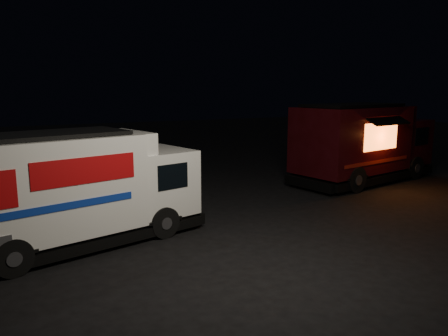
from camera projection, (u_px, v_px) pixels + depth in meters
ground at (238, 226)px, 12.66m from camera, size 80.00×80.00×0.00m
white_truck at (80, 188)px, 10.97m from camera, size 6.75×3.68×2.91m
red_truck at (365, 142)px, 18.61m from camera, size 7.47×3.88×3.31m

